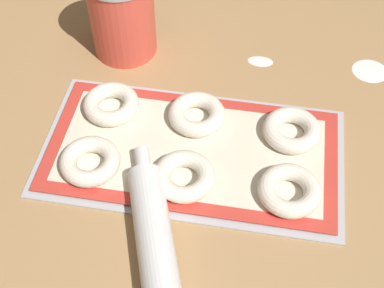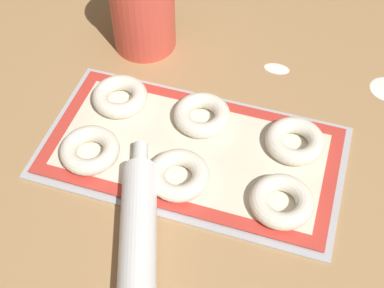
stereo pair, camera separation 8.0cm
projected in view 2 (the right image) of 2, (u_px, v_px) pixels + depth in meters
ground_plane at (182, 156)px, 0.94m from camera, size 2.80×2.80×0.00m
baking_tray at (192, 152)px, 0.95m from camera, size 0.53×0.28×0.01m
baking_mat at (192, 150)px, 0.94m from camera, size 0.51×0.26×0.00m
bagel_front_left at (90, 150)px, 0.92m from camera, size 0.10×0.10×0.03m
bagel_front_center at (178, 175)px, 0.89m from camera, size 0.10×0.10×0.03m
bagel_front_right at (282, 201)px, 0.85m from camera, size 0.10×0.10×0.03m
bagel_back_left at (120, 97)px, 1.00m from camera, size 0.10×0.10×0.03m
bagel_back_center at (202, 115)px, 0.97m from camera, size 0.10×0.10×0.03m
bagel_back_right at (295, 141)px, 0.93m from camera, size 0.10×0.10×0.03m
flour_canister at (143, 8)px, 1.06m from camera, size 0.13×0.13×0.18m
rolling_pin at (138, 252)px, 0.80m from camera, size 0.16×0.40×0.06m
flour_patch_far at (277, 68)px, 1.08m from camera, size 0.05×0.03×0.00m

